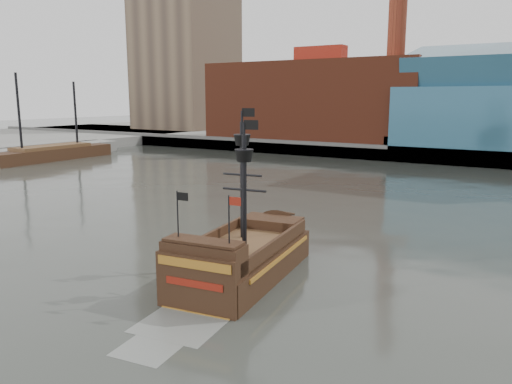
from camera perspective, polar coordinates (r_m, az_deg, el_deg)
The scene contains 7 objects.
ground at distance 28.96m, azimuth -13.86°, elevation -10.55°, with size 400.00×400.00×0.00m, color #2A2D28.
promenade_far at distance 112.77m, azimuth 21.74°, elevation 5.24°, with size 220.00×60.00×2.00m, color slate.
seawall at distance 83.98m, azimuth 18.13°, elevation 4.03°, with size 220.00×1.00×2.60m, color #4C4C49.
pier at distance 92.05m, azimuth -26.07°, elevation 3.83°, with size 6.00×40.00×2.00m, color slate.
skyline at distance 105.18m, azimuth 24.83°, elevation 17.56°, with size 149.00×45.00×62.00m.
pirate_ship at distance 29.25m, azimuth -1.61°, elevation -8.03°, with size 6.03×14.43×10.48m.
docked_vessel at distance 90.82m, azimuth -22.29°, elevation 4.00°, with size 5.48×21.89×14.80m.
Camera 1 is at (19.57, -18.66, 10.37)m, focal length 35.00 mm.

